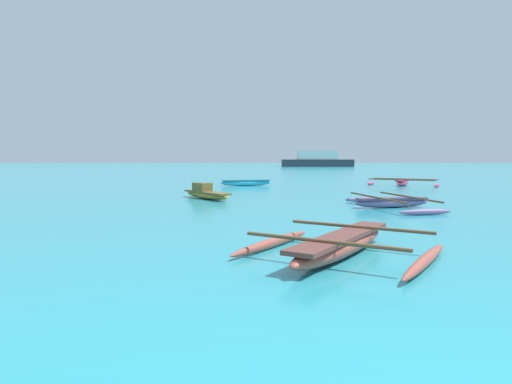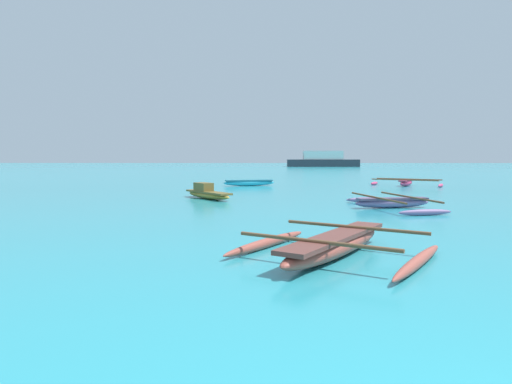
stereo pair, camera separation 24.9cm
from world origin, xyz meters
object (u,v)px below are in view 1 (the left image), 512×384
moored_boat_3 (248,182)px  moored_boat_0 (404,182)px  moored_boat_4 (208,193)px  distant_ferry (319,160)px  moored_boat_2 (393,202)px  moored_boat_1 (343,245)px

moored_boat_3 → moored_boat_0: bearing=-14.6°
moored_boat_0 → moored_boat_4: bearing=157.8°
distant_ferry → moored_boat_2: bearing=-95.2°
moored_boat_1 → distant_ferry: distant_ferry is taller
moored_boat_0 → moored_boat_4: (-11.56, -8.78, 0.04)m
moored_boat_0 → moored_boat_2: bearing=-168.9°
moored_boat_2 → distant_ferry: distant_ferry is taller
moored_boat_2 → moored_boat_4: (-7.21, 3.49, 0.05)m
moored_boat_0 → moored_boat_3: moored_boat_0 is taller
moored_boat_1 → moored_boat_2: bearing=9.5°
moored_boat_4 → distant_ferry: size_ratio=0.24×
moored_boat_2 → moored_boat_3: (-5.62, 12.16, 0.02)m
moored_boat_1 → moored_boat_4: size_ratio=1.43×
moored_boat_2 → moored_boat_4: moored_boat_4 is taller
moored_boat_0 → moored_boat_1: size_ratio=1.01×
moored_boat_3 → distant_ferry: (11.49, 51.98, 0.91)m
moored_boat_0 → moored_boat_3: (-9.96, -0.12, 0.01)m
moored_boat_2 → distant_ferry: 64.41m
moored_boat_1 → moored_boat_2: (3.36, 8.11, -0.02)m
moored_boat_1 → moored_boat_3: moored_boat_1 is taller
moored_boat_1 → distant_ferry: (9.23, 72.25, 0.91)m
moored_boat_1 → moored_boat_2: 8.78m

